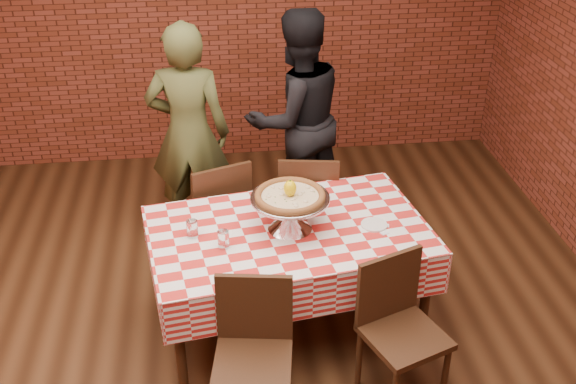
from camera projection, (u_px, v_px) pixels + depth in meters
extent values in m
plane|color=black|center=(217.00, 382.00, 4.09)|extent=(6.00, 6.00, 0.00)
plane|color=maroon|center=(197.00, 5.00, 5.93)|extent=(5.50, 0.00, 5.50)
cube|color=#371E0F|center=(288.00, 279.00, 4.34)|extent=(1.78, 1.23, 0.75)
cylinder|color=beige|center=(290.00, 197.00, 4.04)|extent=(0.44, 0.44, 0.03)
ellipsoid|color=yellow|center=(290.00, 188.00, 4.01)|extent=(0.08, 0.08, 0.10)
cylinder|color=white|center=(223.00, 239.00, 3.95)|extent=(0.08, 0.08, 0.11)
cylinder|color=white|center=(192.00, 229.00, 4.05)|extent=(0.08, 0.08, 0.11)
cylinder|color=white|center=(374.00, 225.00, 4.17)|extent=(0.18, 0.18, 0.01)
cube|color=white|center=(385.00, 233.00, 4.10)|extent=(0.06, 0.05, 0.00)
cube|color=white|center=(385.00, 226.00, 4.17)|extent=(0.06, 0.04, 0.00)
cube|color=silver|center=(277.00, 193.00, 4.36)|extent=(0.12, 0.11, 0.15)
imported|color=#494F27|center=(189.00, 133.00, 5.09)|extent=(0.68, 0.50, 1.70)
imported|color=black|center=(296.00, 119.00, 5.29)|extent=(1.01, 0.90, 1.72)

